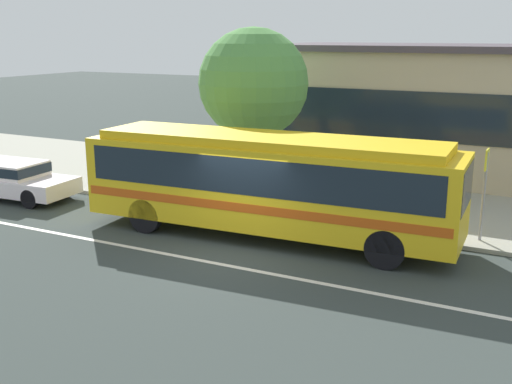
# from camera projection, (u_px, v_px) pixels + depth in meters

# --- Properties ---
(ground_plane) EXTENTS (120.00, 120.00, 0.00)m
(ground_plane) POSITION_uv_depth(u_px,v_px,m) (234.00, 254.00, 16.22)
(ground_plane) COLOR #333B38
(sidewalk_slab) EXTENTS (60.00, 8.00, 0.12)m
(sidewalk_slab) POSITION_uv_depth(u_px,v_px,m) (330.00, 192.00, 22.28)
(sidewalk_slab) COLOR #9C9B8A
(sidewalk_slab) RESTS_ON ground_plane
(lane_stripe_center) EXTENTS (56.00, 0.16, 0.01)m
(lane_stripe_center) POSITION_uv_depth(u_px,v_px,m) (219.00, 264.00, 15.53)
(lane_stripe_center) COLOR silver
(lane_stripe_center) RESTS_ON ground_plane
(transit_bus) EXTENTS (10.61, 2.95, 2.88)m
(transit_bus) POSITION_uv_depth(u_px,v_px,m) (269.00, 179.00, 17.20)
(transit_bus) COLOR gold
(transit_bus) RESTS_ON ground_plane
(sedan_behind_bus) EXTENTS (4.69, 2.11, 1.29)m
(sedan_behind_bus) POSITION_uv_depth(u_px,v_px,m) (10.00, 177.00, 21.64)
(sedan_behind_bus) COLOR white
(sedan_behind_bus) RESTS_ON ground_plane
(pedestrian_waiting_near_sign) EXTENTS (0.41, 0.41, 1.62)m
(pedestrian_waiting_near_sign) POSITION_uv_depth(u_px,v_px,m) (334.00, 180.00, 19.77)
(pedestrian_waiting_near_sign) COLOR #6D5C53
(pedestrian_waiting_near_sign) RESTS_ON sidewalk_slab
(bus_stop_sign) EXTENTS (0.08, 0.44, 2.51)m
(bus_stop_sign) POSITION_uv_depth(u_px,v_px,m) (485.00, 183.00, 16.57)
(bus_stop_sign) COLOR gray
(bus_stop_sign) RESTS_ON sidewalk_slab
(street_tree_near_stop) EXTENTS (3.76, 3.76, 5.69)m
(street_tree_near_stop) POSITION_uv_depth(u_px,v_px,m) (254.00, 84.00, 21.18)
(street_tree_near_stop) COLOR brown
(street_tree_near_stop) RESTS_ON sidewalk_slab
(station_building) EXTENTS (14.46, 7.27, 5.16)m
(station_building) POSITION_uv_depth(u_px,v_px,m) (449.00, 110.00, 25.03)
(station_building) COLOR tan
(station_building) RESTS_ON ground_plane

